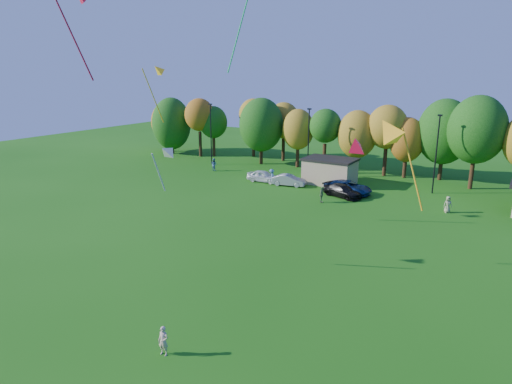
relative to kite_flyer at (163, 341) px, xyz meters
The scene contains 17 objects.
ground 3.29m from the kite_flyer, ahead, with size 160.00×160.00×0.00m, color #19600F.
tree_line 45.55m from the kite_flyer, 87.27° to the left, with size 93.57×10.55×11.15m.
lamp_posts 40.24m from the kite_flyer, 82.56° to the left, with size 64.50×0.25×9.09m.
utility_building 38.31m from the kite_flyer, 100.25° to the left, with size 6.30×4.30×3.25m.
kite_flyer is the anchor object (origin of this frame).
car_a 37.09m from the kite_flyer, 112.84° to the left, with size 1.75×4.34×1.48m, color white.
car_b 35.73m from the kite_flyer, 107.45° to the left, with size 1.47×4.20×1.39m, color #99999E.
car_c 34.44m from the kite_flyer, 95.17° to the left, with size 2.52×5.46×1.52m, color #0D2550.
car_d 32.86m from the kite_flyer, 95.54° to the left, with size 1.94×4.78×1.39m, color black.
far_person_0 29.67m from the kite_flyer, 98.28° to the left, with size 1.03×0.43×1.76m, color #688652.
far_person_1 33.65m from the kite_flyer, 76.27° to the left, with size 0.82×0.54×1.68m, color tan.
far_person_3 36.38m from the kite_flyer, 111.06° to the left, with size 1.20×0.69×1.85m, color teal.
far_person_5 43.34m from the kite_flyer, 123.28° to the left, with size 0.86×0.67×1.77m, color #446C95.
kite_0 13.66m from the kite_flyer, 129.79° to the left, with size 1.08×2.15×3.46m.
kite_5 25.88m from the kite_flyer, 132.20° to the left, with size 1.66×3.04×5.27m.
kite_8 13.50m from the kite_flyer, 32.98° to the left, with size 0.86×1.15×1.13m.
kite_14 17.01m from the kite_flyer, 58.91° to the left, with size 3.57×2.13×5.68m.
Camera 1 is at (11.30, -14.40, 13.95)m, focal length 32.00 mm.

